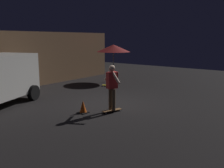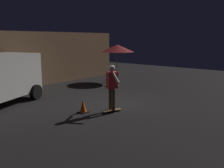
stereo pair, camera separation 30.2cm
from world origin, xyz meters
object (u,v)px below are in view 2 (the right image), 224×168
at_px(skater, 112,84).
at_px(patio_umbrella, 117,48).
at_px(skateboard_spare, 112,85).
at_px(skateboard_ridden, 112,110).
at_px(traffic_cone, 83,107).

bearing_deg(skater, patio_umbrella, 36.51).
bearing_deg(skateboard_spare, patio_umbrella, 28.65).
relative_size(patio_umbrella, skateboard_ridden, 2.87).
bearing_deg(skater, skateboard_spare, 39.29).
bearing_deg(traffic_cone, skateboard_spare, 27.30).
relative_size(skateboard_ridden, skateboard_spare, 1.01).
height_order(skateboard_ridden, skater, skater).
bearing_deg(traffic_cone, skateboard_ridden, -45.86).
xyz_separation_m(skateboard_spare, skater, (-3.79, -3.10, 0.98)).
relative_size(patio_umbrella, skateboard_spare, 2.91).
distance_m(skateboard_spare, skater, 4.99).
xyz_separation_m(skateboard_spare, traffic_cone, (-4.53, -2.34, 0.16)).
height_order(patio_umbrella, skater, patio_umbrella).
height_order(skateboard_ridden, skateboard_spare, same).
bearing_deg(skateboard_ridden, skater, 0.00).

